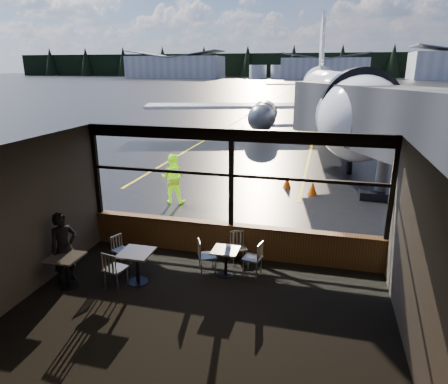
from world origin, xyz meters
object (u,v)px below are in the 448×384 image
at_px(cafe_table_mid, 137,267).
at_px(passenger, 64,248).
at_px(chair_mid_s, 116,269).
at_px(ground_crew, 173,178).
at_px(chair_near_w, 207,256).
at_px(cone_extra, 312,188).
at_px(airliner, 334,63).
at_px(cone_nose, 287,182).
at_px(cone_wing, 242,130).
at_px(chair_mid_w, 121,251).
at_px(chair_near_e, 252,258).
at_px(cafe_table_left, 67,271).
at_px(chair_near_n, 238,248).
at_px(jet_bridge, 362,137).
at_px(cafe_table_near, 226,262).

xyz_separation_m(cafe_table_mid, passenger, (-1.72, -0.32, 0.46)).
xyz_separation_m(chair_mid_s, ground_crew, (-0.97, 6.22, 0.47)).
xyz_separation_m(chair_near_w, cone_extra, (2.32, 7.26, -0.18)).
bearing_deg(airliner, cone_nose, -101.51).
height_order(passenger, cone_wing, passenger).
relative_size(airliner, cone_wing, 64.23).
bearing_deg(airliner, chair_mid_w, -107.75).
relative_size(cafe_table_mid, chair_mid_s, 0.86).
bearing_deg(chair_near_e, cafe_table_left, 121.98).
bearing_deg(chair_near_n, passenger, 1.77).
bearing_deg(jet_bridge, cone_nose, 152.50).
distance_m(ground_crew, cone_wing, 16.98).
bearing_deg(chair_mid_w, chair_near_e, 118.68).
xyz_separation_m(cafe_table_near, chair_mid_w, (-2.79, -0.13, 0.05)).
height_order(cafe_table_left, chair_mid_w, chair_mid_w).
relative_size(cafe_table_left, chair_mid_s, 0.83).
distance_m(cafe_table_mid, cone_extra, 9.01).
relative_size(passenger, cone_extra, 3.22).
bearing_deg(chair_mid_w, cafe_table_left, -4.23).
xyz_separation_m(cafe_table_near, chair_mid_s, (-2.36, -1.19, 0.12)).
bearing_deg(cafe_table_left, chair_mid_w, 62.12).
relative_size(cafe_table_mid, cafe_table_left, 1.04).
height_order(jet_bridge, chair_near_n, jet_bridge).
height_order(cone_nose, cone_extra, cone_extra).
relative_size(chair_near_e, cone_wing, 1.67).
bearing_deg(chair_near_e, cone_nose, 9.83).
bearing_deg(cone_wing, chair_mid_w, -86.55).
xyz_separation_m(chair_near_e, cone_wing, (-4.77, 21.81, -0.18)).
bearing_deg(cone_nose, chair_near_n, -94.41).
bearing_deg(chair_near_e, chair_near_w, 108.21).
relative_size(chair_mid_s, cone_wing, 1.75).
bearing_deg(chair_near_w, cafe_table_near, 62.96).
bearing_deg(chair_near_e, cone_wing, 22.83).
xyz_separation_m(cafe_table_left, ground_crew, (0.16, 6.49, 0.55)).
height_order(passenger, ground_crew, ground_crew).
distance_m(chair_near_e, ground_crew, 6.30).
xyz_separation_m(cafe_table_near, cafe_table_left, (-3.49, -1.46, 0.04)).
xyz_separation_m(airliner, chair_near_w, (-2.94, -22.73, -4.85)).
height_order(cafe_table_mid, chair_mid_s, chair_mid_s).
xyz_separation_m(ground_crew, cone_extra, (5.17, 2.25, -0.67)).
xyz_separation_m(airliner, chair_mid_w, (-5.25, -22.88, -4.90)).
xyz_separation_m(jet_bridge, cafe_table_mid, (-5.44, -7.49, -2.13)).
distance_m(chair_mid_s, cone_nose, 9.73).
xyz_separation_m(cafe_table_mid, chair_near_e, (2.61, 1.06, 0.04)).
height_order(chair_near_n, cone_nose, chair_near_n).
height_order(chair_near_n, cone_wing, chair_near_n).
height_order(cafe_table_left, passenger, passenger).
distance_m(cafe_table_near, chair_near_e, 0.67).
distance_m(cafe_table_near, chair_mid_w, 2.79).
xyz_separation_m(cone_nose, cone_wing, (-4.86, 13.95, 0.02)).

